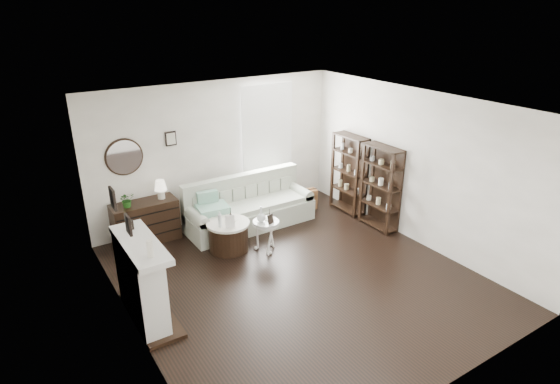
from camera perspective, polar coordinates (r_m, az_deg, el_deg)
room at (r=9.30m, az=-3.56°, el=7.05°), size 5.50×5.50×5.50m
fireplace at (r=6.60m, az=-16.46°, el=-10.68°), size 0.50×1.40×1.84m
shelf_unit_far at (r=9.53m, az=8.41°, el=2.21°), size 0.30×0.80×1.60m
shelf_unit_near at (r=8.92m, az=12.16°, el=0.52°), size 0.30×0.80×1.60m
sofa at (r=9.02m, az=-3.86°, el=-2.12°), size 2.45×0.85×0.95m
quilt at (r=8.49m, az=-8.22°, el=-2.09°), size 0.60×0.52×0.14m
suitcase at (r=9.69m, az=2.66°, el=-0.98°), size 0.66×0.34×0.42m
dresser at (r=8.69m, az=-16.05°, el=-3.52°), size 1.14×0.49×0.76m
table_lamp at (r=8.56m, az=-14.34°, el=0.30°), size 0.23×0.23×0.35m
potted_plant at (r=8.38m, az=-18.16°, el=-0.88°), size 0.27×0.24×0.27m
drum_table at (r=8.18m, az=-6.29°, el=-5.30°), size 0.74×0.74×0.52m
pedestal_table at (r=7.99m, az=-1.73°, el=-3.87°), size 0.46×0.46×0.56m
eiffel_drum at (r=8.10m, az=-6.04°, el=-2.77°), size 0.13×0.13×0.21m
bottle_drum at (r=7.87m, az=-7.34°, el=-3.31°), size 0.07×0.07×0.28m
card_frame_drum at (r=7.85m, az=-6.12°, el=-3.59°), size 0.17×0.10×0.21m
eiffel_ped at (r=8.00m, az=-1.30°, el=-2.78°), size 0.12×0.12×0.17m
flask_ped at (r=7.89m, az=-2.32°, el=-2.72°), size 0.15×0.15×0.28m
card_frame_ped at (r=7.86m, az=-1.16°, el=-3.32°), size 0.13×0.08×0.16m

